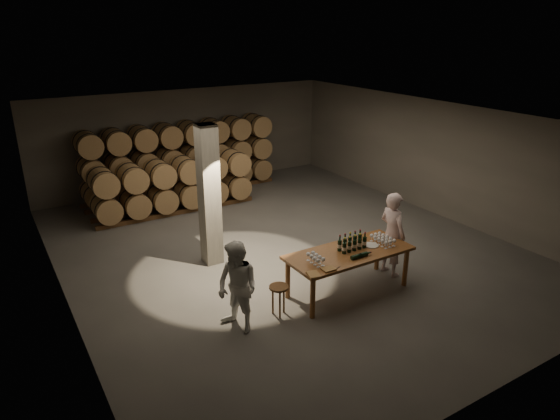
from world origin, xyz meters
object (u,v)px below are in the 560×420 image
bottle_cluster (352,244)px  person_man (392,234)px  stool (279,291)px  notebook_near (328,269)px  tasting_table (349,256)px  plate (371,245)px  person_woman (238,287)px

bottle_cluster → person_man: 1.18m
bottle_cluster → stool: 1.85m
notebook_near → tasting_table: bearing=28.1°
plate → person_woman: (-3.08, -0.02, -0.06)m
stool → notebook_near: bearing=-25.2°
plate → stool: (-2.22, -0.01, -0.41)m
person_woman → bottle_cluster: bearing=73.1°
plate → person_man: (0.73, 0.15, 0.03)m
person_man → tasting_table: bearing=94.8°
notebook_near → bottle_cluster: bearing=28.0°
plate → notebook_near: 1.44m
bottle_cluster → person_man: bearing=3.9°
stool → person_man: 2.99m
bottle_cluster → plate: bearing=-9.0°
person_man → person_woman: bearing=91.4°
plate → person_man: person_man is taller
tasting_table → stool: 1.69m
plate → notebook_near: bearing=-163.9°
notebook_near → stool: notebook_near is taller
plate → person_woman: size_ratio=0.18×
notebook_near → person_man: person_man is taller
stool → person_man: person_man is taller
notebook_near → stool: size_ratio=0.41×
plate → stool: 2.26m
bottle_cluster → stool: (-1.78, -0.08, -0.52)m
plate → person_man: 0.74m
stool → bottle_cluster: bearing=2.5°
plate → person_woman: person_woman is taller
bottle_cluster → person_man: size_ratio=0.32×
stool → person_man: size_ratio=0.33×
plate → stool: size_ratio=0.50×
bottle_cluster → stool: size_ratio=0.99×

